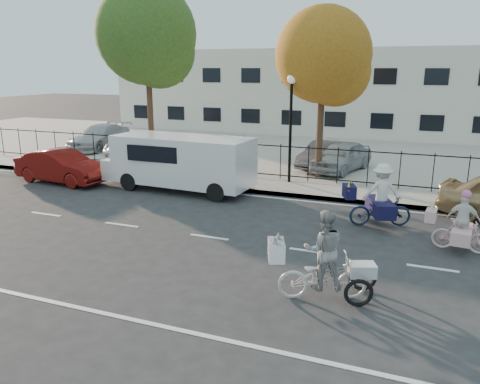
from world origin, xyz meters
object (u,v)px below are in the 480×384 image
at_px(bull_bike, 380,201).
at_px(lot_car_a, 100,137).
at_px(lot_car_d, 342,156).
at_px(zebra_trike, 323,265).
at_px(red_sedan, 62,166).
at_px(pedestrian, 162,157).
at_px(white_van, 180,161).
at_px(lot_car_c, 323,155).
at_px(lamppost, 291,110).
at_px(lot_car_b, 136,144).
at_px(unicorn_bike, 461,229).

relative_size(bull_bike, lot_car_a, 0.46).
distance_m(lot_car_a, lot_car_d, 14.19).
distance_m(zebra_trike, lot_car_a, 20.64).
xyz_separation_m(red_sedan, pedestrian, (3.94, 1.60, 0.40)).
bearing_deg(red_sedan, white_van, -77.00).
bearing_deg(bull_bike, white_van, 57.74).
height_order(lot_car_c, lot_car_d, lot_car_d).
height_order(red_sedan, pedestrian, pedestrian).
bearing_deg(lot_car_a, lot_car_c, -6.23).
height_order(lamppost, red_sedan, lamppost).
xyz_separation_m(bull_bike, lot_car_b, (-13.26, 6.86, -0.02)).
relative_size(unicorn_bike, white_van, 0.28).
distance_m(lamppost, red_sedan, 9.89).
distance_m(red_sedan, lot_car_c, 11.74).
relative_size(unicorn_bike, lot_car_a, 0.36).
height_order(red_sedan, lot_car_d, lot_car_d).
bearing_deg(bull_bike, lot_car_b, 42.44).
relative_size(lamppost, lot_car_a, 0.92).
bearing_deg(lot_car_b, zebra_trike, -49.45).
bearing_deg(unicorn_bike, pedestrian, 77.34).
height_order(white_van, lot_car_b, white_van).
bearing_deg(red_sedan, lot_car_c, -51.30).
height_order(red_sedan, lot_car_b, red_sedan).
distance_m(zebra_trike, white_van, 9.97).
xyz_separation_m(white_van, lot_car_a, (-8.68, 6.31, -0.35)).
distance_m(lamppost, lot_car_a, 13.32).
relative_size(lamppost, bull_bike, 2.00).
height_order(pedestrian, lot_car_c, pedestrian).
bearing_deg(red_sedan, zebra_trike, -111.44).
bearing_deg(zebra_trike, red_sedan, 42.43).
height_order(lamppost, lot_car_b, lamppost).
relative_size(lot_car_c, lot_car_d, 0.93).
height_order(white_van, lot_car_a, white_van).
bearing_deg(pedestrian, lamppost, -165.30).
bearing_deg(bull_bike, pedestrian, 54.11).
xyz_separation_m(pedestrian, lot_car_c, (5.88, 4.84, -0.34)).
height_order(zebra_trike, lot_car_b, zebra_trike).
bearing_deg(unicorn_bike, lot_car_c, 38.30).
bearing_deg(lamppost, unicorn_bike, -40.97).
bearing_deg(white_van, lamppost, 34.34).
relative_size(red_sedan, lot_car_c, 1.15).
height_order(pedestrian, lot_car_b, pedestrian).
bearing_deg(bull_bike, red_sedan, 65.60).
height_order(zebra_trike, lot_car_d, zebra_trike).
xyz_separation_m(pedestrian, lot_car_d, (6.81, 4.37, -0.27)).
xyz_separation_m(lamppost, lot_car_c, (0.71, 3.44, -2.36)).
height_order(lot_car_b, lot_car_d, lot_car_d).
height_order(pedestrian, lot_car_d, pedestrian).
xyz_separation_m(lamppost, white_van, (-3.82, -2.30, -1.92)).
bearing_deg(lot_car_a, lamppost, -21.53).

